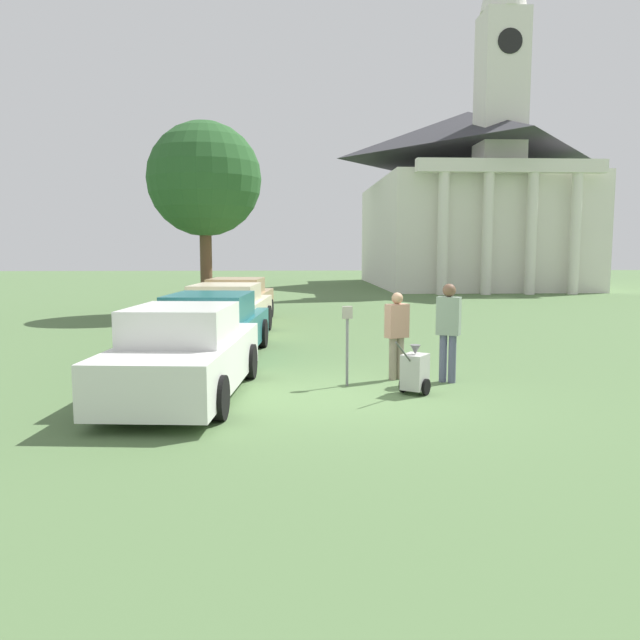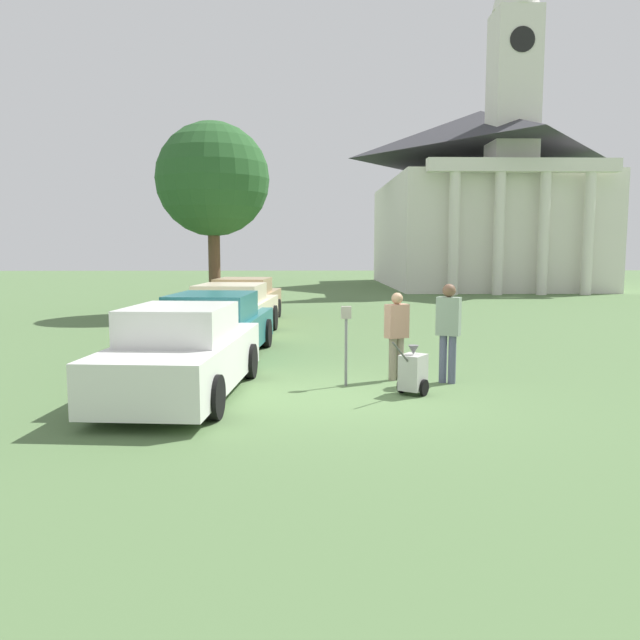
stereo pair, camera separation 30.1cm
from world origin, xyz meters
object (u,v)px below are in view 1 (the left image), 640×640
object	(u,v)px
person_supervisor	(448,326)
equipment_cart	(415,371)
parked_car_cream	(227,312)
parked_car_white	(185,355)
parked_car_teal	(212,328)
person_worker	(397,330)
parked_car_tan	(237,302)
church	(467,197)
parking_meter	(347,331)

from	to	relation	value
person_supervisor	equipment_cart	world-z (taller)	person_supervisor
parked_car_cream	person_supervisor	size ratio (longest dim) A/B	2.79
parked_car_white	parked_car_teal	distance (m)	3.63
parked_car_cream	person_worker	size ratio (longest dim) A/B	3.09
parked_car_tan	equipment_cart	bearing A→B (deg)	-64.82
parked_car_white	equipment_cart	distance (m)	3.88
parked_car_cream	church	xyz separation A→B (m)	(13.52, 23.88, 5.13)
parked_car_teal	person_worker	xyz separation A→B (m)	(3.76, -2.44, 0.25)
person_worker	church	size ratio (longest dim) A/B	0.08
parking_meter	equipment_cart	xyz separation A→B (m)	(1.09, -0.70, -0.61)
person_worker	church	distance (m)	31.64
parked_car_teal	equipment_cart	world-z (taller)	parked_car_teal
parking_meter	person_supervisor	size ratio (longest dim) A/B	0.79
parked_car_teal	parked_car_cream	bearing A→B (deg)	95.15
parked_car_tan	parked_car_teal	bearing A→B (deg)	-84.84
person_worker	person_supervisor	size ratio (longest dim) A/B	0.90
parked_car_cream	parked_car_tan	bearing A→B (deg)	95.17
person_supervisor	equipment_cart	xyz separation A→B (m)	(-0.79, -0.89, -0.66)
parked_car_teal	church	bearing A→B (deg)	68.79
parked_car_cream	parked_car_tan	xyz separation A→B (m)	(0.00, 3.61, -0.02)
person_worker	equipment_cart	world-z (taller)	person_worker
parked_car_teal	equipment_cart	size ratio (longest dim) A/B	5.34
parked_car_cream	person_worker	xyz separation A→B (m)	(3.76, -5.81, 0.22)
parked_car_teal	parked_car_tan	bearing A→B (deg)	95.16
church	parking_meter	bearing A→B (deg)	-109.58
parked_car_teal	equipment_cart	distance (m)	5.31
parked_car_teal	parked_car_cream	world-z (taller)	parked_car_cream
parking_meter	person_supervisor	xyz separation A→B (m)	(1.88, 0.20, 0.05)
parked_car_tan	church	xyz separation A→B (m)	(13.52, 20.28, 5.14)
parked_car_tan	equipment_cart	xyz separation A→B (m)	(3.87, -10.61, -0.31)
parked_car_teal	person_worker	size ratio (longest dim) A/B	3.23
parked_car_teal	person_supervisor	distance (m)	5.42
parked_car_tan	person_worker	world-z (taller)	person_worker
parked_car_white	church	world-z (taller)	church
parking_meter	equipment_cart	size ratio (longest dim) A/B	1.44
parking_meter	person_supervisor	distance (m)	1.89
person_supervisor	church	bearing A→B (deg)	-79.19
parked_car_cream	person_supervisor	distance (m)	7.69
parked_car_tan	person_supervisor	world-z (taller)	person_supervisor
equipment_cart	parked_car_teal	bearing A→B (deg)	172.10
parked_car_white	parked_car_tan	world-z (taller)	parked_car_white
parked_car_white	church	size ratio (longest dim) A/B	0.23
church	parked_car_tan	bearing A→B (deg)	-123.69
parked_car_cream	person_supervisor	bearing A→B (deg)	-47.53
parked_car_cream	parked_car_tan	distance (m)	3.61
parked_car_cream	equipment_cart	size ratio (longest dim) A/B	5.10
person_supervisor	equipment_cart	distance (m)	1.37
parked_car_teal	person_supervisor	size ratio (longest dim) A/B	2.91
parked_car_white	church	xyz separation A→B (m)	(13.52, 30.89, 5.13)
person_worker	parking_meter	bearing A→B (deg)	1.64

